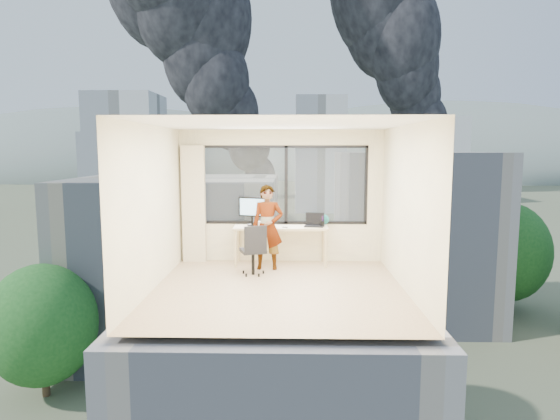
{
  "coord_description": "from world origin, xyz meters",
  "views": [
    {
      "loc": [
        0.18,
        -7.36,
        2.21
      ],
      "look_at": [
        0.0,
        1.0,
        1.15
      ],
      "focal_mm": 30.44,
      "sensor_mm": 36.0,
      "label": 1
    }
  ],
  "objects_px": {
    "person": "(268,227)",
    "laptop": "(314,220)",
    "chair": "(253,249)",
    "monitor": "(252,211)",
    "desk": "(281,245)",
    "game_console": "(262,223)",
    "handbag": "(322,220)"
  },
  "relations": [
    {
      "from": "person",
      "to": "laptop",
      "type": "distance_m",
      "value": 0.95
    },
    {
      "from": "person",
      "to": "game_console",
      "type": "xyz_separation_m",
      "value": [
        -0.14,
        0.57,
        -0.0
      ]
    },
    {
      "from": "desk",
      "to": "monitor",
      "type": "xyz_separation_m",
      "value": [
        -0.55,
        0.1,
        0.66
      ]
    },
    {
      "from": "laptop",
      "to": "monitor",
      "type": "bearing_deg",
      "value": -175.82
    },
    {
      "from": "person",
      "to": "laptop",
      "type": "relative_size",
      "value": 4.12
    },
    {
      "from": "person",
      "to": "chair",
      "type": "bearing_deg",
      "value": -117.57
    },
    {
      "from": "game_console",
      "to": "laptop",
      "type": "relative_size",
      "value": 0.77
    },
    {
      "from": "game_console",
      "to": "laptop",
      "type": "bearing_deg",
      "value": -11.86
    },
    {
      "from": "person",
      "to": "monitor",
      "type": "relative_size",
      "value": 2.79
    },
    {
      "from": "handbag",
      "to": "laptop",
      "type": "bearing_deg",
      "value": -112.2
    },
    {
      "from": "laptop",
      "to": "desk",
      "type": "bearing_deg",
      "value": -171.38
    },
    {
      "from": "person",
      "to": "monitor",
      "type": "height_order",
      "value": "person"
    },
    {
      "from": "person",
      "to": "monitor",
      "type": "xyz_separation_m",
      "value": [
        -0.32,
        0.45,
        0.25
      ]
    },
    {
      "from": "person",
      "to": "handbag",
      "type": "xyz_separation_m",
      "value": [
        1.04,
        0.51,
        0.07
      ]
    },
    {
      "from": "chair",
      "to": "monitor",
      "type": "xyz_separation_m",
      "value": [
        -0.08,
        0.87,
        0.57
      ]
    },
    {
      "from": "person",
      "to": "laptop",
      "type": "bearing_deg",
      "value": 23.48
    },
    {
      "from": "desk",
      "to": "laptop",
      "type": "relative_size",
      "value": 4.72
    },
    {
      "from": "laptop",
      "to": "game_console",
      "type": "bearing_deg",
      "value": 176.94
    },
    {
      "from": "desk",
      "to": "laptop",
      "type": "xyz_separation_m",
      "value": [
        0.64,
        -0.01,
        0.49
      ]
    },
    {
      "from": "monitor",
      "to": "laptop",
      "type": "xyz_separation_m",
      "value": [
        1.2,
        -0.1,
        -0.17
      ]
    },
    {
      "from": "person",
      "to": "laptop",
      "type": "height_order",
      "value": "person"
    },
    {
      "from": "chair",
      "to": "person",
      "type": "distance_m",
      "value": 0.58
    },
    {
      "from": "monitor",
      "to": "game_console",
      "type": "xyz_separation_m",
      "value": [
        0.17,
        0.12,
        -0.25
      ]
    },
    {
      "from": "desk",
      "to": "chair",
      "type": "bearing_deg",
      "value": -121.74
    },
    {
      "from": "desk",
      "to": "game_console",
      "type": "relative_size",
      "value": 6.09
    },
    {
      "from": "desk",
      "to": "handbag",
      "type": "height_order",
      "value": "handbag"
    },
    {
      "from": "monitor",
      "to": "handbag",
      "type": "xyz_separation_m",
      "value": [
        1.35,
        0.06,
        -0.17
      ]
    },
    {
      "from": "desk",
      "to": "person",
      "type": "xyz_separation_m",
      "value": [
        -0.24,
        -0.35,
        0.41
      ]
    },
    {
      "from": "desk",
      "to": "person",
      "type": "relative_size",
      "value": 1.15
    },
    {
      "from": "desk",
      "to": "person",
      "type": "bearing_deg",
      "value": -124.11
    },
    {
      "from": "chair",
      "to": "laptop",
      "type": "relative_size",
      "value": 2.42
    },
    {
      "from": "person",
      "to": "game_console",
      "type": "height_order",
      "value": "person"
    }
  ]
}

